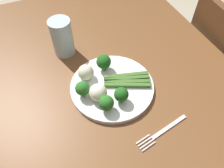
% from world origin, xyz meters
% --- Properties ---
extents(ground_plane, '(6.00, 6.00, 0.02)m').
position_xyz_m(ground_plane, '(0.00, 0.00, -0.01)').
color(ground_plane, '#B7A88E').
extents(dining_table, '(1.15, 0.86, 0.76)m').
position_xyz_m(dining_table, '(0.00, 0.00, 0.64)').
color(dining_table, brown).
rests_on(dining_table, ground_plane).
extents(chair, '(0.43, 0.43, 0.87)m').
position_xyz_m(chair, '(-0.03, -0.57, 0.50)').
color(chair, brown).
rests_on(chair, ground_plane).
extents(plate, '(0.26, 0.26, 0.01)m').
position_xyz_m(plate, '(-0.05, -0.01, 0.77)').
color(plate, white).
rests_on(plate, dining_table).
extents(asparagus_bundle, '(0.09, 0.15, 0.01)m').
position_xyz_m(asparagus_bundle, '(-0.05, -0.06, 0.78)').
color(asparagus_bundle, '#3D6626').
rests_on(asparagus_bundle, plate).
extents(broccoli_back_right, '(0.04, 0.04, 0.05)m').
position_xyz_m(broccoli_back_right, '(-0.05, 0.08, 0.80)').
color(broccoli_back_right, '#568E33').
rests_on(broccoli_back_right, plate).
extents(broccoli_front_left, '(0.04, 0.04, 0.05)m').
position_xyz_m(broccoli_front_left, '(-0.11, -0.01, 0.80)').
color(broccoli_front_left, '#4C7F2B').
rests_on(broccoli_front_left, plate).
extents(broccoli_front, '(0.04, 0.04, 0.05)m').
position_xyz_m(broccoli_front, '(-0.12, 0.04, 0.80)').
color(broccoli_front, '#568E33').
rests_on(broccoli_front, plate).
extents(broccoli_back, '(0.05, 0.05, 0.06)m').
position_xyz_m(broccoli_back, '(0.02, -0.01, 0.81)').
color(broccoli_back, '#4C7F2B').
rests_on(broccoli_back, plate).
extents(cauliflower_left, '(0.05, 0.05, 0.05)m').
position_xyz_m(cauliflower_left, '(0.01, 0.05, 0.80)').
color(cauliflower_left, beige).
rests_on(cauliflower_left, plate).
extents(cauliflower_near_center, '(0.05, 0.05, 0.05)m').
position_xyz_m(cauliflower_near_center, '(-0.07, 0.05, 0.80)').
color(cauliflower_near_center, silver).
rests_on(cauliflower_near_center, plate).
extents(fork, '(0.05, 0.17, 0.00)m').
position_xyz_m(fork, '(-0.24, -0.07, 0.76)').
color(fork, silver).
rests_on(fork, dining_table).
extents(water_glass, '(0.07, 0.07, 0.13)m').
position_xyz_m(water_glass, '(0.17, 0.08, 0.82)').
color(water_glass, silver).
rests_on(water_glass, dining_table).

